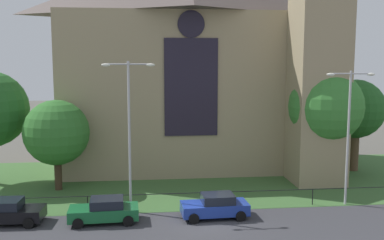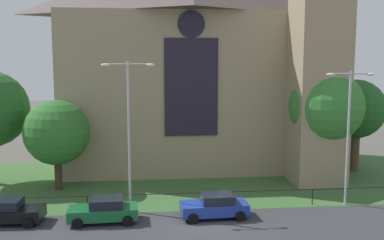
{
  "view_description": "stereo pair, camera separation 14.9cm",
  "coord_description": "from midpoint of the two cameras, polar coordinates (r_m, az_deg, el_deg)",
  "views": [
    {
      "loc": [
        -3.54,
        -26.19,
        9.78
      ],
      "look_at": [
        0.11,
        8.0,
        5.29
      ],
      "focal_mm": 41.76,
      "sensor_mm": 36.0,
      "label": 1
    },
    {
      "loc": [
        -3.39,
        -26.2,
        9.78
      ],
      "look_at": [
        0.11,
        8.0,
        5.29
      ],
      "focal_mm": 41.76,
      "sensor_mm": 36.0,
      "label": 2
    }
  ],
  "objects": [
    {
      "name": "streetlamp_near",
      "position": [
        28.85,
        -7.94,
        0.05
      ],
      "size": [
        3.37,
        0.26,
        9.84
      ],
      "color": "#B2B2B7",
      "rests_on": "ground"
    },
    {
      "name": "church_building",
      "position": [
        42.08,
        0.31,
        8.11
      ],
      "size": [
        23.2,
        16.2,
        26.0
      ],
      "color": "tan",
      "rests_on": "ground"
    },
    {
      "name": "streetlamp_far",
      "position": [
        31.94,
        19.5,
        -0.22
      ],
      "size": [
        3.37,
        0.26,
        9.2
      ],
      "color": "#B2B2B7",
      "rests_on": "ground"
    },
    {
      "name": "parked_car_green",
      "position": [
        28.4,
        -11.02,
        -11.26
      ],
      "size": [
        4.28,
        2.18,
        1.51
      ],
      "rotation": [
        0.0,
        0.0,
        3.19
      ],
      "color": "#196033",
      "rests_on": "ground"
    },
    {
      "name": "iron_railing",
      "position": [
        30.25,
        1.53,
        -9.5
      ],
      "size": [
        30.46,
        0.07,
        1.13
      ],
      "color": "black",
      "rests_on": "ground"
    },
    {
      "name": "tree_right_near",
      "position": [
        37.26,
        16.86,
        1.55
      ],
      "size": [
        5.95,
        5.95,
        9.22
      ],
      "color": "brown",
      "rests_on": "ground"
    },
    {
      "name": "tree_left_near",
      "position": [
        35.4,
        -16.78,
        -1.55
      ],
      "size": [
        4.97,
        4.97,
        6.95
      ],
      "color": "#423021",
      "rests_on": "ground"
    },
    {
      "name": "parked_car_black",
      "position": [
        29.87,
        -22.41,
        -10.75
      ],
      "size": [
        4.28,
        2.19,
        1.51
      ],
      "rotation": [
        0.0,
        0.0,
        -0.05
      ],
      "color": "black",
      "rests_on": "ground"
    },
    {
      "name": "grass_verge",
      "position": [
        35.74,
        -0.05,
        -8.44
      ],
      "size": [
        120.0,
        20.0,
        0.01
      ],
      "primitive_type": "cube",
      "color": "#3D6633",
      "rests_on": "ground"
    },
    {
      "name": "ground",
      "position": [
        37.66,
        -0.36,
        -7.62
      ],
      "size": [
        160.0,
        160.0,
        0.0
      ],
      "primitive_type": "plane",
      "color": "#56544C"
    },
    {
      "name": "road_asphalt",
      "position": [
        26.33,
        2.22,
        -14.37
      ],
      "size": [
        120.0,
        8.0,
        0.01
      ],
      "primitive_type": "cube",
      "color": "#38383D",
      "rests_on": "ground"
    },
    {
      "name": "parked_car_blue",
      "position": [
        28.71,
        3.08,
        -10.92
      ],
      "size": [
        4.28,
        2.19,
        1.51
      ],
      "rotation": [
        0.0,
        0.0,
        3.19
      ],
      "color": "#1E3899",
      "rests_on": "ground"
    },
    {
      "name": "tree_right_far",
      "position": [
        42.49,
        20.27,
        1.23
      ],
      "size": [
        5.25,
        5.25,
        8.24
      ],
      "color": "brown",
      "rests_on": "ground"
    }
  ]
}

